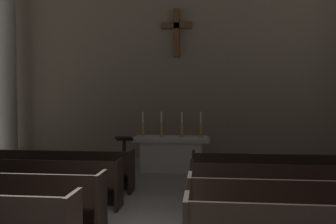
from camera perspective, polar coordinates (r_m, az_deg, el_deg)
pew_left_row_3 at (r=7.29m, az=-23.75°, el=-10.86°), size 3.97×0.50×0.95m
pew_left_row_4 at (r=8.28m, az=-19.80°, el=-9.25°), size 3.97×0.50×0.95m
pew_right_row_2 at (r=5.58m, az=24.96°, el=-14.91°), size 3.97×0.50×0.95m
pew_right_row_3 at (r=6.62m, az=21.64°, el=-12.14°), size 3.97×0.50×0.95m
pew_right_row_4 at (r=7.70m, az=19.29°, el=-10.11°), size 3.97×0.50×0.95m
column_left_fourth at (r=12.84m, az=-25.94°, el=9.15°), size 0.96×0.96×7.60m
altar at (r=9.83m, az=0.62°, el=-7.01°), size 2.20×0.90×1.01m
candlestick_outer_left at (r=9.86m, az=-4.31°, el=-2.81°), size 0.16×0.16×0.73m
candlestick_inner_left at (r=9.78m, az=-1.14°, el=-2.85°), size 0.16×0.16×0.73m
candlestick_inner_right at (r=9.72m, az=2.38°, el=-2.88°), size 0.16×0.16×0.73m
candlestick_outer_right at (r=9.71m, az=5.63°, el=-2.89°), size 0.16×0.16×0.73m
apse_with_cross at (r=12.02m, az=1.57°, el=11.28°), size 12.61×0.45×8.01m
lectern at (r=8.84m, az=-7.47°, el=-7.96°), size 0.44×0.36×1.15m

